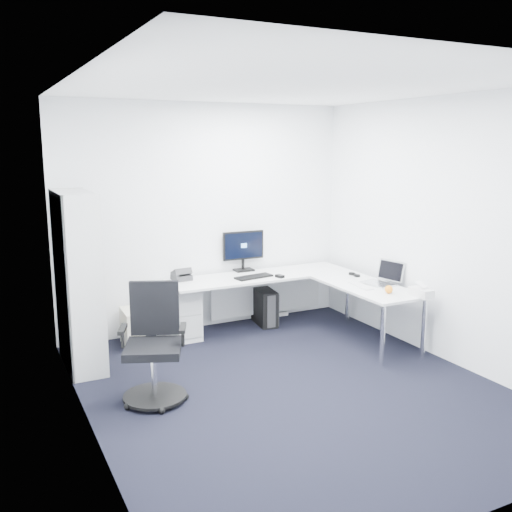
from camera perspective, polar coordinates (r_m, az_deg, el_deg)
name	(u,v)px	position (r m, az deg, el deg)	size (l,w,h in m)	color
ground	(292,388)	(5.41, 3.63, -13.08)	(4.20, 4.20, 0.00)	black
ceiling	(296,85)	(4.96, 4.03, 16.68)	(4.20, 4.20, 0.00)	white
wall_back	(206,218)	(6.89, -5.03, 3.85)	(3.60, 0.02, 2.70)	white
wall_front	(485,303)	(3.41, 21.91, -4.43)	(3.60, 0.02, 2.70)	white
wall_left	(84,263)	(4.40, -16.86, -0.72)	(0.02, 4.20, 2.70)	white
wall_right	(447,231)	(6.11, 18.57, 2.39)	(0.02, 4.20, 2.70)	white
l_desk	(273,308)	(6.70, 1.74, -5.22)	(2.27, 1.27, 0.66)	silver
drawer_pedestal	(178,311)	(6.68, -7.84, -5.44)	(0.42, 0.53, 0.65)	silver
bookshelf	(78,280)	(5.93, -17.36, -2.35)	(0.35, 0.89, 1.77)	#B4B7B7
task_chair	(153,345)	(5.05, -10.26, -8.78)	(0.58, 0.58, 1.03)	black
black_pc_tower	(265,307)	(7.14, 0.86, -5.10)	(0.20, 0.46, 0.45)	black
beige_pc_tower	(132,328)	(6.53, -12.27, -7.06)	(0.20, 0.44, 0.41)	beige
power_strip	(274,315)	(7.50, 1.80, -5.89)	(0.39, 0.07, 0.04)	silver
monitor	(244,251)	(7.06, -1.25, 0.55)	(0.54, 0.17, 0.51)	black
black_keyboard	(254,277)	(6.74, -0.23, -2.09)	(0.46, 0.16, 0.02)	black
mouse	(280,276)	(6.75, 2.40, -2.03)	(0.06, 0.10, 0.03)	black
desk_phone	(181,274)	(6.68, -7.46, -1.79)	(0.20, 0.20, 0.14)	#2D2E30
laptop	(378,273)	(6.53, 12.12, -1.72)	(0.36, 0.35, 0.26)	silver
white_keyboard	(361,286)	(6.45, 10.44, -2.92)	(0.11, 0.39, 0.01)	silver
headphones	(354,274)	(6.94, 9.81, -1.77)	(0.11, 0.17, 0.05)	black
orange_fruit	(389,289)	(6.20, 13.14, -3.27)	(0.09, 0.09, 0.09)	orange
tissue_box	(421,293)	(6.15, 16.18, -3.53)	(0.13, 0.26, 0.09)	silver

